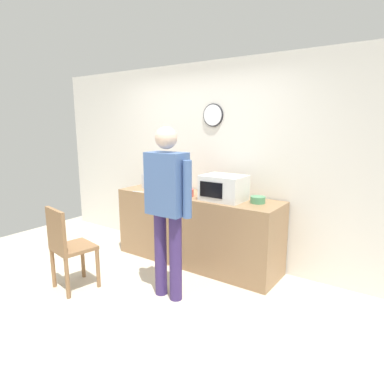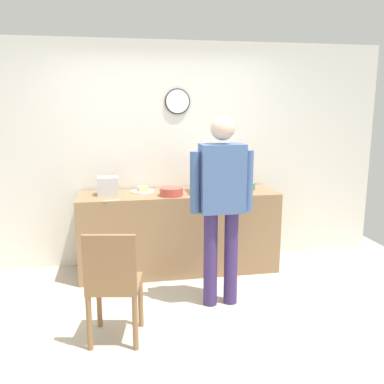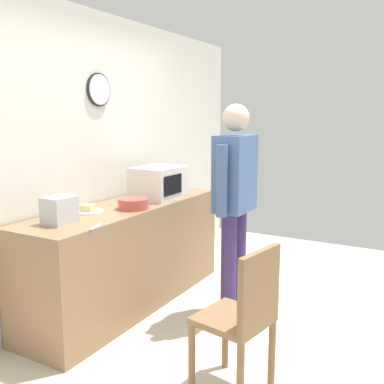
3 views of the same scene
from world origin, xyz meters
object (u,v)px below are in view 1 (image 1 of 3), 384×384
Objects in this scene: salad_bowl at (258,200)px; person_standing at (167,201)px; microwave at (224,188)px; spoon_utensil at (139,192)px; cereal_bowl at (184,193)px; fork_utensil at (163,186)px; wooden_chair at (67,245)px; sandwich_plate at (177,189)px; toaster at (152,181)px.

person_standing is at bearing -120.39° from salad_bowl.
salad_bowl is at bearing 14.02° from microwave.
salad_bowl is 1.02× the size of spoon_utensil.
microwave reaches higher than cereal_bowl.
person_standing is (0.36, -0.77, 0.09)m from cereal_bowl.
person_standing reaches higher than fork_utensil.
salad_bowl reaches higher than wooden_chair.
sandwich_plate reaches higher than spoon_utensil.
toaster reaches higher than fork_utensil.
toaster is 0.12× the size of person_standing.
fork_utensil is (-0.62, 0.34, -0.04)m from cereal_bowl.
spoon_utensil is (-1.57, -0.33, -0.03)m from salad_bowl.
salad_bowl is 0.10× the size of person_standing.
toaster is (-1.21, 0.07, -0.05)m from microwave.
wooden_chair is (-0.34, -1.53, -0.41)m from sandwich_plate.
sandwich_plate is (-0.82, 0.16, -0.13)m from microwave.
toaster reaches higher than cereal_bowl.
cereal_bowl reaches higher than wooden_chair.
fork_utensil is at bearing 89.60° from wooden_chair.
salad_bowl is at bearing 59.61° from person_standing.
person_standing is at bearing -64.78° from cereal_bowl.
cereal_bowl is 0.71m from fork_utensil.
cereal_bowl is 0.70m from toaster.
person_standing is 1.90× the size of wooden_chair.
microwave is 1.19m from fork_utensil.
microwave is 2.27× the size of toaster.
spoon_utensil is at bearing -168.62° from microwave.
wooden_chair is at bearing -102.60° from sandwich_plate.
salad_bowl is 0.67× the size of cereal_bowl.
sandwich_plate is 0.34m from fork_utensil.
sandwich_plate reaches higher than fork_utensil.
toaster is 1.29× the size of fork_utensil.
fork_utensil is (0.05, 0.18, -0.10)m from toaster.
microwave is 0.28× the size of person_standing.
microwave is at bearing 9.44° from cereal_bowl.
spoon_utensil is (-0.02, -0.48, 0.00)m from fork_utensil.
fork_utensil is 1.49m from person_standing.
spoon_utensil is at bearing -167.95° from salad_bowl.
wooden_chair is (-1.16, -1.37, -0.54)m from microwave.
toaster is at bearing 91.63° from wooden_chair.
microwave reaches higher than spoon_utensil.
cereal_bowl is at bearing -170.56° from microwave.
fork_utensil is 1.00× the size of spoon_utensil.
toaster reaches higher than sandwich_plate.
sandwich_plate is 1.22m from person_standing.
microwave is 1.95× the size of sandwich_plate.
microwave is at bearing 79.09° from person_standing.
fork_utensil is at bearing 73.52° from toaster.
microwave is 1.21m from toaster.
fork_utensil is at bearing 174.53° from salad_bowl.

